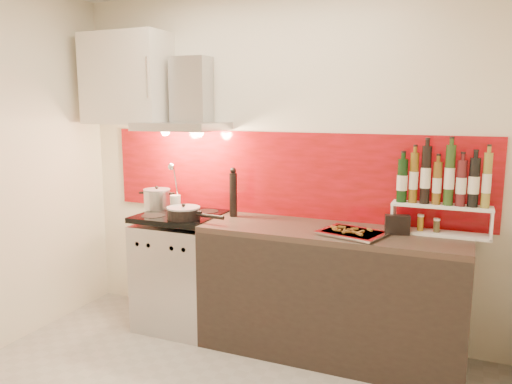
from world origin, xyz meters
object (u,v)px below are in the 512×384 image
at_px(stock_pot, 157,199).
at_px(saute_pan, 185,213).
at_px(pepper_mill, 233,193).
at_px(range_stove, 182,271).
at_px(counter, 330,292).
at_px(baking_tray, 352,233).

relative_size(stock_pot, saute_pan, 0.45).
relative_size(stock_pot, pepper_mill, 0.58).
distance_m(range_stove, saute_pan, 0.55).
bearing_deg(counter, stock_pot, 176.30).
bearing_deg(range_stove, baking_tray, -3.71).
bearing_deg(baking_tray, pepper_mill, 167.96).
bearing_deg(stock_pot, baking_tray, -6.56).
xyz_separation_m(range_stove, saute_pan, (0.12, -0.14, 0.51)).
distance_m(pepper_mill, baking_tray, 1.00).
relative_size(saute_pan, baking_tray, 1.00).
bearing_deg(pepper_mill, saute_pan, -136.55).
bearing_deg(pepper_mill, range_stove, -163.74).
distance_m(stock_pot, saute_pan, 0.47).
distance_m(counter, stock_pot, 1.58).
relative_size(range_stove, counter, 0.51).
height_order(counter, stock_pot, stock_pot).
distance_m(counter, pepper_mill, 1.03).
bearing_deg(counter, range_stove, -179.77).
bearing_deg(baking_tray, saute_pan, -177.42).
relative_size(range_stove, saute_pan, 1.90).
xyz_separation_m(counter, stock_pot, (-1.48, 0.10, 0.54)).
relative_size(counter, saute_pan, 3.76).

